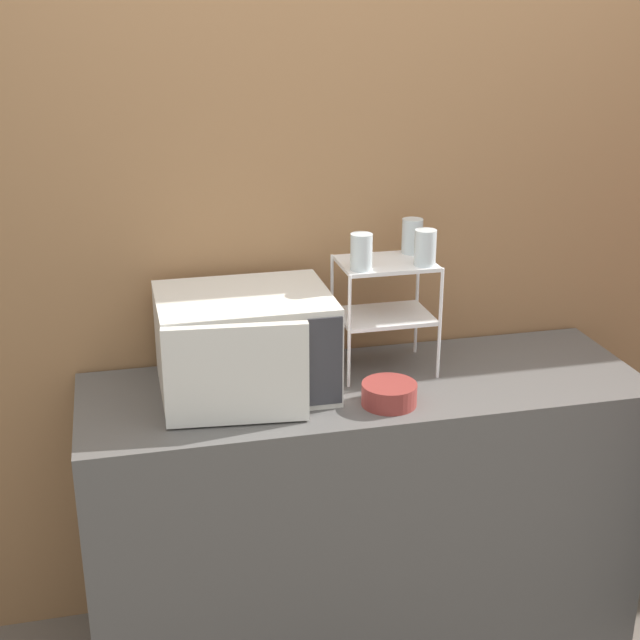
{
  "coord_description": "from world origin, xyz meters",
  "views": [
    {
      "loc": [
        -0.69,
        -2.05,
        2.0
      ],
      "look_at": [
        -0.13,
        0.3,
        1.1
      ],
      "focal_mm": 50.0,
      "sensor_mm": 36.0,
      "label": 1
    }
  ],
  "objects_px": {
    "dish_rack": "(385,292)",
    "bowl": "(389,394)",
    "microwave": "(244,344)",
    "glass_front_right": "(425,248)",
    "glass_front_left": "(361,252)",
    "glass_back_right": "(412,236)"
  },
  "relations": [
    {
      "from": "dish_rack",
      "to": "bowl",
      "type": "distance_m",
      "value": 0.33
    },
    {
      "from": "microwave",
      "to": "bowl",
      "type": "height_order",
      "value": "microwave"
    },
    {
      "from": "dish_rack",
      "to": "glass_front_right",
      "type": "bearing_deg",
      "value": -32.57
    },
    {
      "from": "glass_front_right",
      "to": "dish_rack",
      "type": "bearing_deg",
      "value": 147.43
    },
    {
      "from": "glass_front_left",
      "to": "glass_back_right",
      "type": "distance_m",
      "value": 0.24
    },
    {
      "from": "microwave",
      "to": "dish_rack",
      "type": "distance_m",
      "value": 0.46
    },
    {
      "from": "glass_front_left",
      "to": "glass_front_right",
      "type": "relative_size",
      "value": 1.0
    },
    {
      "from": "glass_back_right",
      "to": "bowl",
      "type": "bearing_deg",
      "value": -117.32
    },
    {
      "from": "microwave",
      "to": "dish_rack",
      "type": "bearing_deg",
      "value": 7.87
    },
    {
      "from": "glass_back_right",
      "to": "microwave",
      "type": "bearing_deg",
      "value": -166.56
    },
    {
      "from": "microwave",
      "to": "glass_front_right",
      "type": "height_order",
      "value": "glass_front_right"
    },
    {
      "from": "dish_rack",
      "to": "glass_front_right",
      "type": "distance_m",
      "value": 0.19
    },
    {
      "from": "microwave",
      "to": "glass_front_left",
      "type": "bearing_deg",
      "value": -0.17
    },
    {
      "from": "dish_rack",
      "to": "bowl",
      "type": "height_order",
      "value": "dish_rack"
    },
    {
      "from": "glass_back_right",
      "to": "bowl",
      "type": "distance_m",
      "value": 0.51
    },
    {
      "from": "microwave",
      "to": "glass_back_right",
      "type": "bearing_deg",
      "value": 13.44
    },
    {
      "from": "bowl",
      "to": "glass_front_right",
      "type": "bearing_deg",
      "value": 49.37
    },
    {
      "from": "bowl",
      "to": "glass_front_left",
      "type": "bearing_deg",
      "value": 100.8
    },
    {
      "from": "glass_front_left",
      "to": "glass_back_right",
      "type": "bearing_deg",
      "value": 33.45
    },
    {
      "from": "glass_front_right",
      "to": "bowl",
      "type": "relative_size",
      "value": 0.67
    },
    {
      "from": "glass_front_left",
      "to": "glass_front_right",
      "type": "height_order",
      "value": "same"
    },
    {
      "from": "bowl",
      "to": "dish_rack",
      "type": "bearing_deg",
      "value": 76.38
    }
  ]
}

